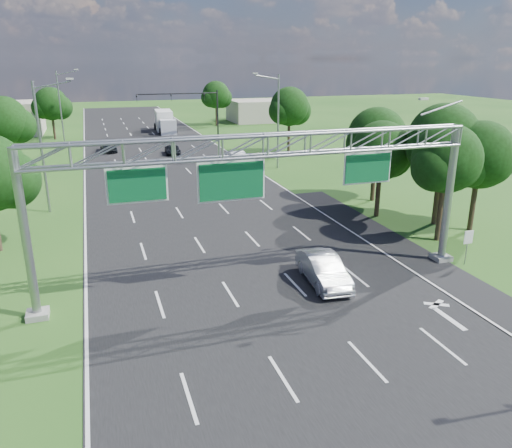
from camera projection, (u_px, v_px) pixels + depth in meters
name	position (u px, v px, depth m)	size (l,w,h in m)	color
ground	(193.00, 200.00, 42.86)	(220.00, 220.00, 0.00)	#204D17
road	(193.00, 200.00, 42.86)	(18.00, 180.00, 0.02)	black
road_flare	(403.00, 251.00, 31.46)	(3.00, 30.00, 0.02)	black
sign_gantry	(267.00, 157.00, 24.55)	(23.50, 1.00, 9.56)	gray
regulatory_sign	(468.00, 240.00, 28.91)	(0.60, 0.08, 2.10)	gray
traffic_signal	(195.00, 103.00, 75.00)	(12.21, 0.24, 7.00)	black
streetlight_l_near	(43.00, 141.00, 37.74)	(2.97, 0.22, 10.16)	gray
streetlight_l_far	(61.00, 104.00, 69.29)	(2.97, 0.22, 10.16)	gray
streetlight_r_mid	(276.00, 117.00, 53.47)	(2.97, 0.22, 10.16)	gray
tree_cluster_right	(423.00, 150.00, 35.83)	(9.91, 14.60, 8.68)	#2D2116
tree_verge_lb	(5.00, 123.00, 49.98)	(5.76, 4.80, 8.06)	#2D2116
tree_verge_lc	(52.00, 105.00, 73.54)	(5.76, 4.80, 7.62)	#2D2116
tree_verge_rd	(290.00, 108.00, 62.11)	(5.76, 4.80, 8.28)	#2D2116
tree_verge_re	(216.00, 96.00, 88.70)	(5.76, 4.80, 7.84)	#2D2116
building_right	(262.00, 111.00, 96.22)	(12.00, 9.00, 4.00)	#ADA591
silver_sedan	(323.00, 270.00, 26.69)	(1.66, 4.76, 1.57)	#A6AAB1
car_queue_b	(173.00, 150.00, 63.11)	(1.80, 3.90, 1.08)	black
car_queue_c	(108.00, 146.00, 64.78)	(1.82, 4.52, 1.54)	black
car_queue_d	(238.00, 159.00, 56.05)	(1.68, 4.83, 1.59)	silver
box_truck	(165.00, 122.00, 82.20)	(3.02, 9.08, 3.39)	silver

